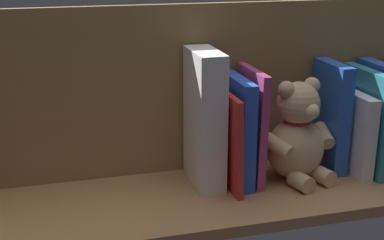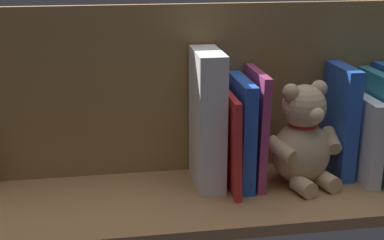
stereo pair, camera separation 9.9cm
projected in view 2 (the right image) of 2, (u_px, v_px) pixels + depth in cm
name	position (u px, v px, depth cm)	size (l,w,h in cm)	color
ground_plane	(192.00, 198.00, 103.98)	(117.88, 29.22, 2.20)	#A87A4C
shelf_back_panel	(182.00, 90.00, 109.75)	(117.88, 1.50, 35.05)	olive
book_4	(377.00, 126.00, 108.68)	(2.43, 17.09, 21.56)	teal
book_5	(360.00, 136.00, 109.22)	(2.76, 16.29, 17.26)	silver
book_6	(340.00, 121.00, 109.67)	(3.04, 12.22, 23.01)	blue
teddy_bear	(303.00, 140.00, 105.68)	(16.40, 15.45, 20.91)	#D1B284
book_7	(255.00, 127.00, 105.86)	(1.60, 14.37, 22.97)	#B23F72
book_8	(241.00, 132.00, 105.50)	(2.63, 14.68, 21.52)	blue
book_9	(229.00, 140.00, 104.43)	(1.21, 16.83, 19.27)	red
dictionary_thick_white	(207.00, 119.00, 104.16)	(5.24, 13.30, 27.11)	white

